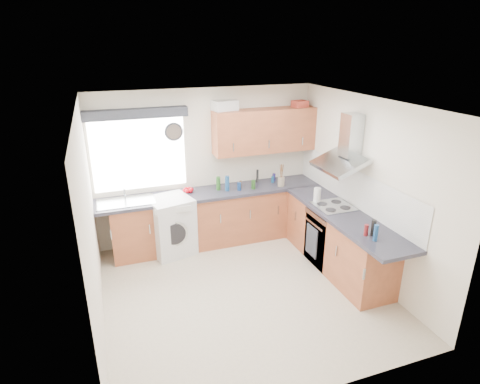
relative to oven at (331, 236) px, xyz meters
name	(u,v)px	position (x,y,z in m)	size (l,w,h in m)	color
ground_plane	(244,291)	(-1.50, -0.30, -0.42)	(3.60, 3.60, 0.00)	beige
ceiling	(244,104)	(-1.50, -0.30, 2.08)	(3.60, 3.60, 0.02)	white
wall_back	(206,166)	(-1.50, 1.50, 0.82)	(3.60, 0.02, 2.50)	silver
wall_front	(317,284)	(-1.50, -2.10, 0.82)	(3.60, 0.02, 2.50)	silver
wall_left	(91,227)	(-3.30, -0.30, 0.82)	(0.02, 3.60, 2.50)	silver
wall_right	(366,189)	(0.30, -0.30, 0.82)	(0.02, 3.60, 2.50)	silver
window	(139,154)	(-2.55, 1.49, 1.12)	(1.40, 0.02, 1.10)	silver
window_blind	(136,114)	(-2.55, 1.40, 1.76)	(1.50, 0.18, 0.14)	#272931
splashback	(352,187)	(0.29, 0.00, 0.75)	(0.01, 3.00, 0.54)	white
base_cab_back	(206,219)	(-1.60, 1.21, 0.01)	(3.00, 0.58, 0.86)	brown
base_cab_corner	(294,207)	(0.00, 1.20, 0.01)	(0.60, 0.60, 0.86)	brown
base_cab_right	(337,240)	(0.01, -0.15, 0.01)	(0.58, 2.10, 0.86)	brown
worktop_back	(212,193)	(-1.50, 1.20, 0.46)	(3.60, 0.62, 0.05)	#262631
worktop_right	(345,216)	(0.00, -0.30, 0.46)	(0.62, 2.42, 0.05)	#262631
sink	(126,199)	(-2.83, 1.20, 0.52)	(0.84, 0.46, 0.10)	#A9B1B6
oven	(331,236)	(0.00, 0.00, 0.00)	(0.56, 0.58, 0.85)	black
hob_plate	(334,206)	(0.00, 0.00, 0.49)	(0.52, 0.52, 0.01)	#A9B1B6
extractor_hood	(345,149)	(0.10, 0.00, 1.34)	(0.52, 0.78, 0.66)	#A9B1B6
upper_cabinets	(265,131)	(-0.55, 1.32, 1.38)	(1.70, 0.35, 0.70)	brown
washing_machine	(171,226)	(-2.20, 1.10, 0.03)	(0.62, 0.60, 0.92)	silver
wall_clock	(174,132)	(-2.00, 1.48, 1.43)	(0.29, 0.29, 0.04)	#272931
casserole	(224,105)	(-1.20, 1.42, 1.80)	(0.38, 0.27, 0.16)	silver
storage_box	(300,104)	(0.06, 1.31, 1.78)	(0.23, 0.19, 0.10)	#BC3D2D
utensil_pot	(281,182)	(-0.35, 1.05, 0.56)	(0.11, 0.11, 0.15)	gray
kitchen_roll	(317,195)	(-0.15, 0.23, 0.60)	(0.10, 0.10, 0.22)	silver
tomato_cluster	(188,190)	(-1.86, 1.30, 0.52)	(0.15, 0.15, 0.07)	#C40310
jar_0	(273,179)	(-0.41, 1.26, 0.54)	(0.05, 0.05, 0.11)	navy
jar_1	(227,183)	(-1.25, 1.15, 0.61)	(0.07, 0.07, 0.25)	navy
jar_2	(257,176)	(-0.65, 1.36, 0.60)	(0.04, 0.04, 0.22)	black
jar_3	(239,186)	(-1.07, 1.11, 0.55)	(0.06, 0.06, 0.13)	navy
jar_4	(241,184)	(-1.01, 1.19, 0.55)	(0.04, 0.04, 0.12)	brown
jar_5	(218,183)	(-1.38, 1.23, 0.60)	(0.07, 0.07, 0.22)	#25571F
jar_6	(253,185)	(-0.83, 1.08, 0.56)	(0.07, 0.07, 0.15)	#21491A
jar_7	(274,177)	(-0.35, 1.33, 0.55)	(0.05, 0.05, 0.13)	navy
bottle_0	(366,230)	(-0.12, -0.93, 0.56)	(0.05, 0.05, 0.15)	maroon
bottle_1	(376,233)	(-0.10, -1.08, 0.59)	(0.05, 0.05, 0.21)	navy
bottle_2	(373,228)	(-0.04, -0.96, 0.59)	(0.06, 0.06, 0.21)	black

